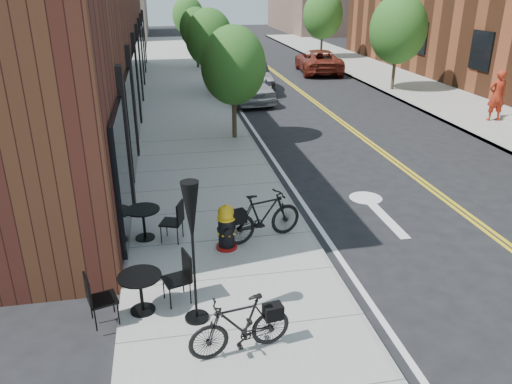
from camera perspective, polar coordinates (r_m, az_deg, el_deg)
ground at (r=9.90m, az=8.89°, el=-9.04°), size 120.00×120.00×0.00m
sidewalk_near at (r=18.62m, az=-7.20°, el=6.71°), size 4.00×70.00×0.12m
sidewalk_far at (r=22.70m, az=24.90°, el=7.70°), size 4.00×70.00×0.12m
building_near at (r=22.21m, az=-20.65°, el=17.14°), size 5.00×28.00×7.00m
tree_near_a at (r=17.24m, az=-2.59°, el=14.23°), size 2.20×2.20×3.81m
tree_near_b at (r=25.11m, az=-5.37°, el=17.13°), size 2.30×2.30×3.98m
tree_near_c at (r=33.06m, az=-6.83°, el=18.11°), size 2.10×2.10×3.67m
tree_near_d at (r=41.01m, az=-7.76°, el=19.33°), size 2.40×2.40×4.11m
tree_far_b at (r=26.64m, az=15.94°, el=17.47°), size 2.80×2.80×4.62m
tree_far_c at (r=37.77m, az=7.66°, el=19.45°), size 2.80×2.80×4.62m
fire_hydrant at (r=10.16m, az=-3.42°, el=-4.09°), size 0.51×0.51×0.99m
bicycle_left at (r=7.49m, az=-1.83°, el=-15.01°), size 1.61×0.69×0.94m
bicycle_right at (r=10.46m, az=0.82°, el=-2.80°), size 1.84×0.99×1.07m
bistro_set_b at (r=8.52m, az=-13.05°, el=-10.63°), size 1.69×0.89×0.89m
bistro_set_c at (r=10.80m, az=-12.73°, el=-3.05°), size 1.69×0.96×0.89m
patio_umbrella at (r=7.55m, az=-7.37°, el=-3.62°), size 0.39×0.39×2.40m
parked_car_a at (r=23.81m, az=-1.33°, el=12.22°), size 2.46×4.83×1.58m
parked_car_b at (r=26.28m, az=-0.75°, el=13.20°), size 1.74×4.73×1.55m
parked_car_c at (r=35.17m, az=-3.30°, el=15.69°), size 2.99×5.85×1.62m
parked_car_far at (r=31.86m, az=7.14°, el=14.62°), size 2.91×5.31×1.41m
pedestrian at (r=21.91m, az=25.81°, el=9.89°), size 0.75×0.53×1.96m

